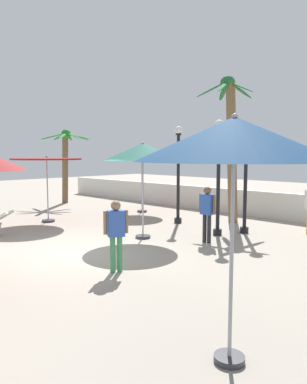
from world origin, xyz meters
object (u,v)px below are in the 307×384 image
at_px(patio_umbrella_0, 142,154).
at_px(palm_tree_0, 231,134).
at_px(patio_umbrella_3, 47,162).
at_px(guest_1, 207,209).
at_px(patio_umbrella_4, 234,140).
at_px(lamp_post_2, 178,171).
at_px(patio_umbrella_2, 143,152).
at_px(palm_tree_2, 66,155).
at_px(lamp_post_0, 219,167).
at_px(lamp_post_1, 246,170).
at_px(guest_2, 116,229).

xyz_separation_m(patio_umbrella_0, palm_tree_0, (4.13, 0.77, 0.77)).
xyz_separation_m(patio_umbrella_3, guest_1, (6.41, 1.62, -1.30)).
height_order(patio_umbrella_4, lamp_post_2, lamp_post_2).
bearing_deg(patio_umbrella_2, palm_tree_2, 162.61).
height_order(patio_umbrella_0, lamp_post_2, lamp_post_2).
bearing_deg(patio_umbrella_2, lamp_post_2, 108.31).
distance_m(lamp_post_0, lamp_post_1, 1.02).
bearing_deg(palm_tree_2, palm_tree_0, 9.47).
distance_m(guest_1, guest_2, 3.67).
bearing_deg(lamp_post_2, guest_1, -33.28).
relative_size(patio_umbrella_0, lamp_post_2, 0.78).
bearing_deg(patio_umbrella_3, palm_tree_2, 140.82).
height_order(patio_umbrella_0, guest_2, patio_umbrella_0).
bearing_deg(guest_2, lamp_post_0, 97.27).
bearing_deg(patio_umbrella_3, patio_umbrella_4, -17.60).
height_order(patio_umbrella_0, palm_tree_0, palm_tree_0).
bearing_deg(patio_umbrella_4, guest_1, 129.32).
xyz_separation_m(patio_umbrella_0, lamp_post_0, (5.22, -1.55, -0.41)).
bearing_deg(palm_tree_0, patio_umbrella_4, -56.54).
bearing_deg(palm_tree_2, lamp_post_1, 0.67).
height_order(patio_umbrella_2, guest_2, patio_umbrella_2).
relative_size(palm_tree_2, lamp_post_2, 1.07).
distance_m(lamp_post_1, guest_2, 5.75).
bearing_deg(palm_tree_0, patio_umbrella_0, -169.44).
height_order(patio_umbrella_4, palm_tree_2, palm_tree_2).
height_order(patio_umbrella_0, patio_umbrella_3, patio_umbrella_0).
bearing_deg(lamp_post_0, patio_umbrella_2, -125.28).
bearing_deg(lamp_post_0, guest_2, -82.73).
height_order(patio_umbrella_0, patio_umbrella_4, patio_umbrella_4).
height_order(palm_tree_0, guest_1, palm_tree_0).
xyz_separation_m(patio_umbrella_4, palm_tree_0, (-5.50, 8.32, 0.59)).
xyz_separation_m(patio_umbrella_0, patio_umbrella_2, (3.81, -3.55, 0.07)).
bearing_deg(palm_tree_0, lamp_post_1, -42.57).
height_order(patio_umbrella_3, lamp_post_2, lamp_post_2).
height_order(lamp_post_0, guest_2, lamp_post_0).
bearing_deg(lamp_post_2, patio_umbrella_4, -44.91).
distance_m(patio_umbrella_0, palm_tree_2, 5.14).
bearing_deg(patio_umbrella_2, patio_umbrella_0, 137.00).
relative_size(patio_umbrella_2, lamp_post_1, 0.85).
bearing_deg(palm_tree_2, guest_2, -26.81).
bearing_deg(guest_1, palm_tree_0, 113.30).
bearing_deg(palm_tree_0, guest_1, -66.70).
height_order(palm_tree_0, lamp_post_0, palm_tree_0).
distance_m(patio_umbrella_4, lamp_post_0, 7.46).
height_order(palm_tree_2, lamp_post_1, palm_tree_2).
relative_size(lamp_post_1, lamp_post_2, 0.96).
height_order(patio_umbrella_3, palm_tree_2, palm_tree_2).
xyz_separation_m(lamp_post_0, lamp_post_1, (0.44, 0.91, -0.10)).
distance_m(patio_umbrella_3, guest_1, 6.74).
bearing_deg(guest_2, patio_umbrella_4, -18.51).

